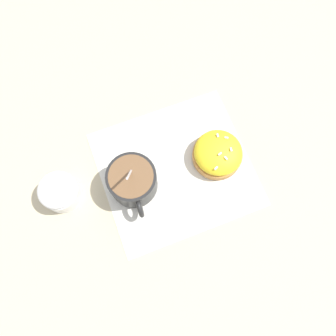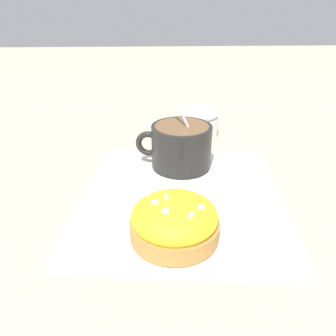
# 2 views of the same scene
# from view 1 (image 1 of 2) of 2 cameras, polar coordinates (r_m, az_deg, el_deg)

# --- Properties ---
(ground_plane) EXTENTS (3.00, 3.00, 0.00)m
(ground_plane) POSITION_cam_1_polar(r_m,az_deg,el_deg) (0.64, 1.32, -0.20)
(ground_plane) COLOR #C6B793
(paper_napkin) EXTENTS (0.31, 0.29, 0.00)m
(paper_napkin) POSITION_cam_1_polar(r_m,az_deg,el_deg) (0.63, 1.33, -0.16)
(paper_napkin) COLOR white
(paper_napkin) RESTS_ON ground_plane
(coffee_cup) EXTENTS (0.09, 0.11, 0.12)m
(coffee_cup) POSITION_cam_1_polar(r_m,az_deg,el_deg) (0.59, -6.18, -2.27)
(coffee_cup) COLOR black
(coffee_cup) RESTS_ON paper_napkin
(frosted_pastry) EXTENTS (0.10, 0.10, 0.05)m
(frosted_pastry) POSITION_cam_1_polar(r_m,az_deg,el_deg) (0.63, 8.66, 2.50)
(frosted_pastry) COLOR #C18442
(frosted_pastry) RESTS_ON paper_napkin
(sugar_bowl) EXTENTS (0.07, 0.07, 0.06)m
(sugar_bowl) POSITION_cam_1_polar(r_m,az_deg,el_deg) (0.63, -18.37, -3.93)
(sugar_bowl) COLOR white
(sugar_bowl) RESTS_ON ground_plane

